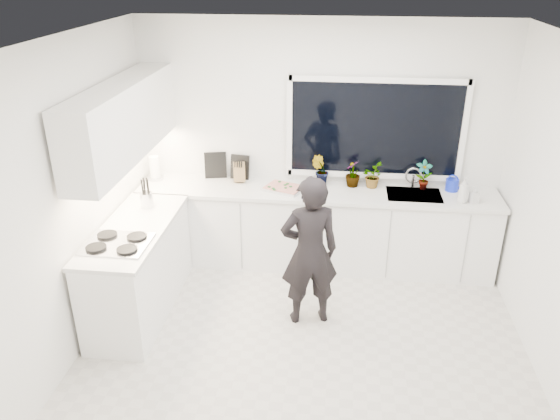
# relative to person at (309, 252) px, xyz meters

# --- Properties ---
(floor) EXTENTS (4.00, 3.50, 0.02)m
(floor) POSITION_rel_person_xyz_m (-0.00, -0.37, -0.76)
(floor) COLOR beige
(floor) RESTS_ON ground
(wall_back) EXTENTS (4.00, 0.02, 2.70)m
(wall_back) POSITION_rel_person_xyz_m (-0.00, 1.39, 0.60)
(wall_back) COLOR white
(wall_back) RESTS_ON ground
(wall_left) EXTENTS (0.02, 3.50, 2.70)m
(wall_left) POSITION_rel_person_xyz_m (-2.01, -0.37, 0.60)
(wall_left) COLOR white
(wall_left) RESTS_ON ground
(ceiling) EXTENTS (4.00, 3.50, 0.02)m
(ceiling) POSITION_rel_person_xyz_m (-0.00, -0.37, 1.96)
(ceiling) COLOR white
(ceiling) RESTS_ON wall_back
(window) EXTENTS (1.80, 0.02, 1.00)m
(window) POSITION_rel_person_xyz_m (0.60, 1.36, 0.80)
(window) COLOR black
(window) RESTS_ON wall_back
(base_cabinets_back) EXTENTS (3.92, 0.58, 0.88)m
(base_cabinets_back) POSITION_rel_person_xyz_m (-0.00, 1.08, -0.31)
(base_cabinets_back) COLOR white
(base_cabinets_back) RESTS_ON floor
(base_cabinets_left) EXTENTS (0.58, 1.60, 0.88)m
(base_cabinets_left) POSITION_rel_person_xyz_m (-1.67, -0.02, -0.31)
(base_cabinets_left) COLOR white
(base_cabinets_left) RESTS_ON floor
(countertop_back) EXTENTS (3.94, 0.62, 0.04)m
(countertop_back) POSITION_rel_person_xyz_m (-0.00, 1.07, 0.15)
(countertop_back) COLOR silver
(countertop_back) RESTS_ON base_cabinets_back
(countertop_left) EXTENTS (0.62, 1.60, 0.04)m
(countertop_left) POSITION_rel_person_xyz_m (-1.67, -0.02, 0.15)
(countertop_left) COLOR silver
(countertop_left) RESTS_ON base_cabinets_left
(upper_cabinets) EXTENTS (0.34, 2.10, 0.70)m
(upper_cabinets) POSITION_rel_person_xyz_m (-1.79, 0.33, 1.10)
(upper_cabinets) COLOR white
(upper_cabinets) RESTS_ON wall_left
(sink) EXTENTS (0.58, 0.42, 0.14)m
(sink) POSITION_rel_person_xyz_m (1.05, 1.08, 0.12)
(sink) COLOR silver
(sink) RESTS_ON countertop_back
(faucet) EXTENTS (0.03, 0.03, 0.22)m
(faucet) POSITION_rel_person_xyz_m (1.05, 1.28, 0.28)
(faucet) COLOR silver
(faucet) RESTS_ON countertop_back
(stovetop) EXTENTS (0.56, 0.48, 0.03)m
(stovetop) POSITION_rel_person_xyz_m (-1.69, -0.37, 0.18)
(stovetop) COLOR black
(stovetop) RESTS_ON countertop_left
(person) EXTENTS (0.62, 0.49, 1.50)m
(person) POSITION_rel_person_xyz_m (0.00, 0.00, 0.00)
(person) COLOR black
(person) RESTS_ON floor
(pizza_tray) EXTENTS (0.50, 0.44, 0.03)m
(pizza_tray) POSITION_rel_person_xyz_m (-0.36, 1.05, 0.18)
(pizza_tray) COLOR silver
(pizza_tray) RESTS_ON countertop_back
(pizza) EXTENTS (0.45, 0.39, 0.01)m
(pizza) POSITION_rel_person_xyz_m (-0.36, 1.05, 0.20)
(pizza) COLOR #BD3519
(pizza) RESTS_ON pizza_tray
(watering_can) EXTENTS (0.17, 0.17, 0.13)m
(watering_can) POSITION_rel_person_xyz_m (1.46, 1.24, 0.23)
(watering_can) COLOR #162CD2
(watering_can) RESTS_ON countertop_back
(paper_towel_roll) EXTENTS (0.13, 0.13, 0.26)m
(paper_towel_roll) POSITION_rel_person_xyz_m (-1.85, 1.18, 0.30)
(paper_towel_roll) COLOR white
(paper_towel_roll) RESTS_ON countertop_back
(knife_block) EXTENTS (0.15, 0.13, 0.22)m
(knife_block) POSITION_rel_person_xyz_m (-0.88, 1.22, 0.28)
(knife_block) COLOR #986346
(knife_block) RESTS_ON countertop_back
(utensil_crock) EXTENTS (0.15, 0.15, 0.16)m
(utensil_crock) POSITION_rel_person_xyz_m (-1.69, 0.43, 0.25)
(utensil_crock) COLOR silver
(utensil_crock) RESTS_ON countertop_left
(picture_frame_large) EXTENTS (0.22, 0.05, 0.28)m
(picture_frame_large) POSITION_rel_person_xyz_m (-0.89, 1.32, 0.31)
(picture_frame_large) COLOR black
(picture_frame_large) RESTS_ON countertop_back
(picture_frame_small) EXTENTS (0.25, 0.07, 0.30)m
(picture_frame_small) POSITION_rel_person_xyz_m (-1.18, 1.32, 0.32)
(picture_frame_small) COLOR black
(picture_frame_small) RESTS_ON countertop_back
(herb_plants) EXTENTS (1.31, 0.24, 0.33)m
(herb_plants) POSITION_rel_person_xyz_m (0.51, 1.24, 0.32)
(herb_plants) COLOR #26662D
(herb_plants) RESTS_ON countertop_back
(soap_bottles) EXTENTS (0.24, 0.15, 0.27)m
(soap_bottles) POSITION_rel_person_xyz_m (1.55, 0.93, 0.29)
(soap_bottles) COLOR #D8BF66
(soap_bottles) RESTS_ON countertop_back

